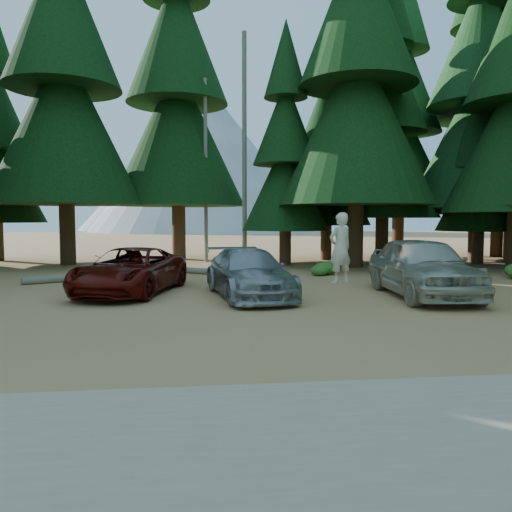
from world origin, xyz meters
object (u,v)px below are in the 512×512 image
Objects in this scene: red_pickup at (130,271)px; silver_minivan_right at (422,267)px; log_left at (76,278)px; frisbee_player at (340,248)px; silver_minivan_center at (249,273)px; log_mid at (186,270)px; log_right at (433,273)px.

silver_minivan_right reaches higher than red_pickup.
frisbee_player is at bearing -63.84° from log_left.
red_pickup reaches higher than silver_minivan_center.
frisbee_player reaches higher than silver_minivan_right.
silver_minivan_right is 1.71× the size of log_mid.
silver_minivan_right is 10.62m from log_mid.
silver_minivan_center reaches higher than log_left.
red_pickup is 0.97× the size of silver_minivan_right.
log_right is at bearing -29.29° from log_left.
silver_minivan_center is 7.73m from log_left.
log_mid is 10.54m from log_right.
log_left is 1.20× the size of log_mid.
red_pickup is at bearing 154.37° from silver_minivan_center.
silver_minivan_right is at bearing -14.79° from silver_minivan_center.
red_pickup is 6.76m from frisbee_player.
frisbee_player is at bearing -157.68° from silver_minivan_right.
frisbee_player is 0.42× the size of log_right.
log_mid is at bearing 1.91° from log_left.
silver_minivan_right is (9.02, -1.74, 0.20)m from red_pickup.
frisbee_player is at bearing -8.77° from red_pickup.
frisbee_player is 0.52× the size of log_left.
frisbee_player reaches higher than silver_minivan_center.
frisbee_player reaches higher than log_left.
silver_minivan_center is 2.53× the size of frisbee_player.
red_pickup is 3.89m from silver_minivan_center.
log_right is at bearing 19.91° from silver_minivan_center.
silver_minivan_right reaches higher than log_mid.
frisbee_player is 10.68m from log_left.
silver_minivan_center is at bearing -156.15° from log_right.
log_left is at bearing -108.45° from log_mid.
log_mid is (-2.08, 6.99, -0.60)m from silver_minivan_center.
log_right is at bearing -155.89° from frisbee_player.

